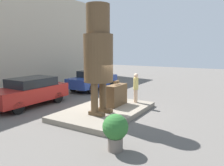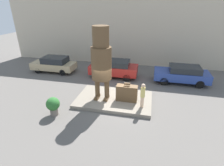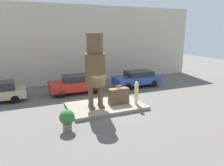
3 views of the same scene
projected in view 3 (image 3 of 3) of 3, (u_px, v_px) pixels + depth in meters
ground_plane at (106, 108)px, 15.22m from camera, size 60.00×60.00×0.00m
pedestal at (106, 106)px, 15.20m from camera, size 5.18×3.28×0.24m
building_backdrop at (73, 45)px, 21.98m from camera, size 28.00×0.60×7.75m
statue_figure at (95, 65)px, 14.04m from camera, size 1.32×1.32×4.87m
giant_suitcase at (119, 96)px, 15.28m from camera, size 1.42×0.54×1.33m
tourist at (136, 92)px, 15.08m from camera, size 0.28×0.28×1.63m
parked_car_red at (76, 84)px, 18.61m from camera, size 4.38×1.87×1.59m
parked_car_blue at (137, 78)px, 20.84m from camera, size 4.49×1.84×1.52m
planter_pot at (67, 119)px, 11.60m from camera, size 0.82×0.82×1.19m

